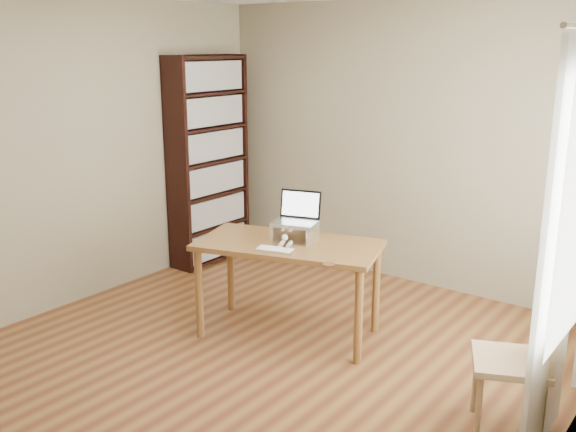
% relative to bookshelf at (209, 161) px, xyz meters
% --- Properties ---
extents(room, '(4.04, 4.54, 2.64)m').
position_rel_bookshelf_xyz_m(room, '(1.86, -1.54, 0.25)').
color(room, '#5B2E18').
rests_on(room, ground).
extents(bookshelf, '(0.30, 0.90, 2.10)m').
position_rel_bookshelf_xyz_m(bookshelf, '(0.00, 0.00, 0.00)').
color(bookshelf, black).
rests_on(bookshelf, ground).
extents(desk, '(1.51, 1.05, 0.75)m').
position_rel_bookshelf_xyz_m(desk, '(1.74, -0.95, -0.40)').
color(desk, brown).
rests_on(desk, ground).
extents(laptop_stand, '(0.32, 0.25, 0.13)m').
position_rel_bookshelf_xyz_m(laptop_stand, '(1.74, -0.87, -0.22)').
color(laptop_stand, silver).
rests_on(laptop_stand, desk).
extents(laptop, '(0.38, 0.36, 0.23)m').
position_rel_bookshelf_xyz_m(laptop, '(1.74, -0.81, -0.11)').
color(laptop, silver).
rests_on(laptop, laptop_stand).
extents(keyboard, '(0.30, 0.19, 0.02)m').
position_rel_bookshelf_xyz_m(keyboard, '(1.78, -1.17, -0.29)').
color(keyboard, silver).
rests_on(keyboard, desk).
extents(coaster, '(0.09, 0.09, 0.01)m').
position_rel_bookshelf_xyz_m(coaster, '(2.26, -1.18, -0.30)').
color(coaster, brown).
rests_on(coaster, desk).
extents(cat, '(0.25, 0.48, 0.15)m').
position_rel_bookshelf_xyz_m(cat, '(1.71, -0.84, -0.23)').
color(cat, '#4D463D').
rests_on(cat, desk).
extents(chair, '(0.56, 0.55, 0.94)m').
position_rel_bookshelf_xyz_m(chair, '(3.61, -1.22, -0.54)').
color(chair, tan).
rests_on(chair, ground).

